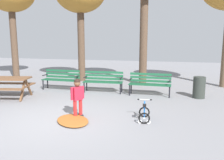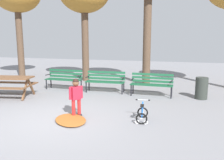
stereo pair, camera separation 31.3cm
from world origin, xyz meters
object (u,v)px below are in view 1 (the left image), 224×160
object	(u,v)px
park_bench_far_left	(61,78)
park_bench_right	(150,82)
child_standing	(78,95)
picnic_table	(5,82)
kids_bicycle	(144,113)
trash_bin	(199,87)
park_bench_left	(103,80)

from	to	relation	value
park_bench_far_left	park_bench_right	distance (m)	3.80
child_standing	picnic_table	bearing A→B (deg)	158.77
park_bench_far_left	child_standing	world-z (taller)	child_standing
park_bench_far_left	kids_bicycle	size ratio (longest dim) A/B	2.73
trash_bin	park_bench_right	bearing A→B (deg)	-179.24
park_bench_right	kids_bicycle	size ratio (longest dim) A/B	2.71
picnic_table	park_bench_right	world-z (taller)	park_bench_right
kids_bicycle	trash_bin	bearing A→B (deg)	60.69
picnic_table	kids_bicycle	bearing A→B (deg)	-12.40
park_bench_left	park_bench_right	world-z (taller)	same
picnic_table	child_standing	world-z (taller)	child_standing
child_standing	kids_bicycle	xyz separation A→B (m)	(1.83, 0.18, -0.44)
park_bench_far_left	kids_bicycle	xyz separation A→B (m)	(3.93, -3.04, -0.31)
trash_bin	child_standing	bearing A→B (deg)	-138.00
child_standing	trash_bin	world-z (taller)	child_standing
trash_bin	kids_bicycle	bearing A→B (deg)	-119.31
picnic_table	trash_bin	size ratio (longest dim) A/B	2.56
child_standing	kids_bicycle	size ratio (longest dim) A/B	1.84
park_bench_right	child_standing	distance (m)	3.56
child_standing	trash_bin	xyz separation A→B (m)	(3.49, 3.15, -0.24)
park_bench_left	child_standing	world-z (taller)	child_standing
park_bench_left	trash_bin	xyz separation A→B (m)	(3.71, -0.05, -0.11)
picnic_table	park_bench_right	distance (m)	5.44
park_bench_left	park_bench_right	xyz separation A→B (m)	(1.91, -0.08, 0.00)
park_bench_right	trash_bin	world-z (taller)	park_bench_right
picnic_table	park_bench_far_left	world-z (taller)	park_bench_far_left
park_bench_left	park_bench_right	size ratio (longest dim) A/B	1.02
kids_bicycle	trash_bin	size ratio (longest dim) A/B	0.74
park_bench_left	kids_bicycle	xyz separation A→B (m)	(2.04, -3.02, -0.31)
park_bench_right	trash_bin	size ratio (longest dim) A/B	2.02
park_bench_left	child_standing	xyz separation A→B (m)	(0.21, -3.20, 0.13)
park_bench_left	trash_bin	world-z (taller)	park_bench_left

